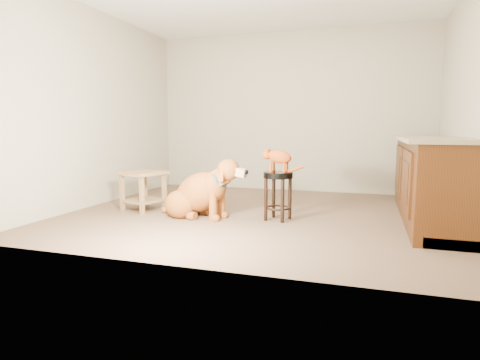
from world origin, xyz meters
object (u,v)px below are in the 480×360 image
(padded_stool, at_px, (278,186))
(tabby_kitten, at_px, (278,157))
(wood_stool, at_px, (411,177))
(side_table, at_px, (143,185))
(golden_retriever, at_px, (200,194))

(padded_stool, xyz_separation_m, tabby_kitten, (-0.01, 0.00, 0.32))
(wood_stool, xyz_separation_m, side_table, (-3.29, -1.73, -0.01))
(tabby_kitten, bearing_deg, wood_stool, 60.63)
(wood_stool, distance_m, tabby_kitten, 2.37)
(side_table, xyz_separation_m, golden_retriever, (0.84, -0.15, -0.05))
(padded_stool, relative_size, side_table, 0.91)
(padded_stool, bearing_deg, side_table, 179.63)
(wood_stool, bearing_deg, side_table, -152.23)
(wood_stool, bearing_deg, golden_retriever, -142.40)
(wood_stool, relative_size, tabby_kitten, 1.35)
(padded_stool, bearing_deg, golden_retriever, -171.02)
(padded_stool, height_order, side_table, padded_stool)
(side_table, distance_m, golden_retriever, 0.86)
(wood_stool, height_order, side_table, wood_stool)
(side_table, bearing_deg, padded_stool, -0.37)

